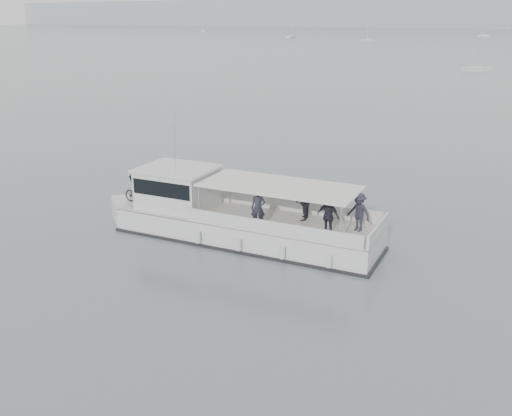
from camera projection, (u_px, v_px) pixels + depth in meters
The scene contains 3 objects.
ground at pixel (130, 250), 24.48m from camera, with size 1400.00×1400.00×0.00m, color slate.
tour_boat at pixel (223, 216), 25.82m from camera, with size 13.67×4.72×5.68m.
moored_fleet at pixel (501, 42), 222.04m from camera, with size 435.82×347.02×9.25m.
Camera 1 is at (16.70, -16.20, 9.50)m, focal length 40.00 mm.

